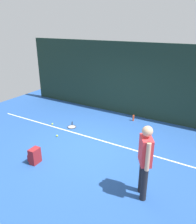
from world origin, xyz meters
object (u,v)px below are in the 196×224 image
tennis_racket (72,127)px  tennis_ball_by_fence (52,124)px  tennis_player (145,158)px  water_bottle (133,118)px  tennis_ball_near_player (57,136)px  backpack (34,156)px

tennis_racket → tennis_ball_by_fence: size_ratio=9.11×
tennis_player → water_bottle: bearing=-5.3°
tennis_racket → tennis_ball_near_player: size_ratio=9.11×
tennis_player → tennis_ball_by_fence: 4.67m
backpack → water_bottle: size_ratio=1.94×
tennis_player → tennis_ball_near_player: tennis_player is taller
tennis_player → tennis_ball_near_player: size_ratio=25.76×
tennis_ball_by_fence → water_bottle: (2.49, 1.92, 0.08)m
tennis_ball_near_player → water_bottle: 3.08m
backpack → tennis_ball_by_fence: backpack is taller
tennis_player → tennis_racket: size_ratio=2.83×
tennis_player → water_bottle: (-1.72, 3.71, -0.85)m
water_bottle → backpack: bearing=-107.1°
tennis_racket → water_bottle: water_bottle is taller
tennis_ball_near_player → water_bottle: water_bottle is taller
tennis_ball_near_player → tennis_ball_by_fence: size_ratio=1.00×
backpack → water_bottle: backpack is taller
tennis_ball_by_fence → water_bottle: 3.14m
tennis_racket → water_bottle: bearing=98.6°
tennis_player → tennis_racket: tennis_player is taller
tennis_ball_by_fence → tennis_racket: bearing=17.1°
tennis_player → backpack: bearing=65.9°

